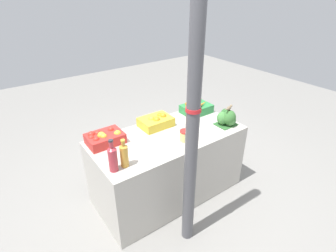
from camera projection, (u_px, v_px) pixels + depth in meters
ground_plane at (168, 191)px, 3.09m from camera, size 10.00×10.00×0.00m
market_table at (168, 164)px, 2.91m from camera, size 1.61×0.77×0.77m
support_pole at (193, 124)px, 1.97m from camera, size 0.12×0.12×2.44m
apple_crate at (104, 138)px, 2.55m from camera, size 0.34×0.25×0.14m
orange_crate at (156, 121)px, 2.86m from camera, size 0.34×0.25×0.13m
carrot_crate at (196, 108)px, 3.16m from camera, size 0.34×0.25×0.14m
broccoli_pile at (226, 118)px, 2.86m from camera, size 0.22×0.20×0.18m
juice_bottle_ruby at (113, 158)px, 2.14m from camera, size 0.08×0.08×0.30m
juice_bottle_amber at (124, 155)px, 2.20m from camera, size 0.07×0.07×0.26m
pickle_jar at (185, 136)px, 2.59m from camera, size 0.11×0.11×0.11m
sparrow_bird at (229, 108)px, 2.81m from camera, size 0.13×0.05×0.05m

